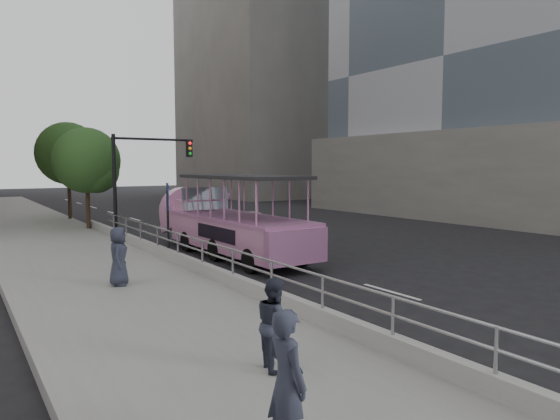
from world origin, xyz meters
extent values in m
plane|color=black|center=(0.00, 0.00, 0.00)|extent=(160.00, 160.00, 0.00)
cube|color=gray|center=(-5.75, 10.00, 0.15)|extent=(5.50, 80.00, 0.30)
cube|color=#ADACA7|center=(-3.12, 2.00, 0.48)|extent=(0.24, 30.00, 0.36)
cylinder|color=#9F9FA3|center=(-3.12, -8.00, 1.01)|extent=(0.07, 0.07, 0.70)
cylinder|color=#9F9FA3|center=(-3.12, -6.00, 1.01)|extent=(0.07, 0.07, 0.70)
cylinder|color=#9F9FA3|center=(-3.12, -4.00, 1.01)|extent=(0.07, 0.07, 0.70)
cylinder|color=#9F9FA3|center=(-3.12, -2.00, 1.01)|extent=(0.07, 0.07, 0.70)
cylinder|color=#9F9FA3|center=(-3.12, 0.00, 1.01)|extent=(0.07, 0.07, 0.70)
cylinder|color=#9F9FA3|center=(-3.12, 2.00, 1.01)|extent=(0.07, 0.07, 0.70)
cylinder|color=#9F9FA3|center=(-3.12, 4.00, 1.01)|extent=(0.07, 0.07, 0.70)
cylinder|color=#9F9FA3|center=(-3.12, 6.00, 1.01)|extent=(0.07, 0.07, 0.70)
cylinder|color=#9F9FA3|center=(-3.12, 8.00, 1.01)|extent=(0.07, 0.07, 0.70)
cylinder|color=#9F9FA3|center=(-3.12, 10.00, 1.01)|extent=(0.07, 0.07, 0.70)
cylinder|color=#9F9FA3|center=(-3.12, 12.00, 1.01)|extent=(0.07, 0.07, 0.70)
cylinder|color=#9F9FA3|center=(-3.12, 2.00, 1.01)|extent=(0.06, 22.00, 0.06)
cylinder|color=#9F9FA3|center=(-3.12, 2.00, 1.34)|extent=(0.06, 22.00, 0.06)
cylinder|color=black|center=(-1.10, 2.45, 0.43)|extent=(0.34, 0.86, 0.86)
cylinder|color=black|center=(0.99, 2.47, 0.43)|extent=(0.34, 0.86, 0.86)
cylinder|color=black|center=(-1.12, 5.12, 0.43)|extent=(0.34, 0.86, 0.86)
cylinder|color=black|center=(0.97, 5.14, 0.43)|extent=(0.34, 0.86, 0.86)
cylinder|color=black|center=(-1.15, 7.79, 0.43)|extent=(0.34, 0.86, 0.86)
cylinder|color=black|center=(0.95, 7.80, 0.43)|extent=(0.34, 0.86, 0.86)
cube|color=pink|center=(-0.08, 5.32, 0.98)|extent=(2.45, 7.83, 1.19)
cube|color=pink|center=(-0.12, 9.89, 1.21)|extent=(2.35, 2.04, 1.49)
cylinder|color=pink|center=(-0.13, 10.70, 1.50)|extent=(2.24, 0.69, 2.24)
cube|color=#AB6498|center=(-0.04, 1.27, 0.98)|extent=(2.38, 0.35, 1.19)
cube|color=#AB6498|center=(-0.08, 5.32, 1.63)|extent=(2.56, 8.11, 0.11)
cube|color=black|center=(-0.08, 4.94, 3.23)|extent=(2.58, 6.31, 0.13)
cube|color=#9BAAB7|center=(-0.10, 8.22, 2.21)|extent=(2.19, 0.22, 1.00)
cube|color=pink|center=(-0.11, 8.65, 1.92)|extent=(2.10, 0.97, 0.48)
imported|color=white|center=(3.66, 10.49, 0.66)|extent=(2.61, 4.13, 1.31)
imported|color=#2B2F3F|center=(-6.43, -7.51, 1.16)|extent=(0.42, 0.63, 1.73)
imported|color=#2B2F3F|center=(-5.19, -5.34, 1.06)|extent=(0.75, 0.87, 1.52)
imported|color=#2B2F3F|center=(-5.71, 1.94, 1.13)|extent=(0.82, 0.95, 1.65)
cylinder|color=black|center=(-3.00, 5.21, 1.38)|extent=(0.09, 0.09, 2.77)
cube|color=navy|center=(-3.00, 5.21, 2.54)|extent=(0.20, 0.67, 1.00)
cube|color=white|center=(-2.97, 5.21, 2.54)|extent=(0.12, 0.43, 0.61)
cylinder|color=black|center=(-2.90, 12.50, 2.60)|extent=(0.18, 0.18, 5.20)
cylinder|color=black|center=(-0.90, 12.50, 5.00)|extent=(4.20, 0.12, 0.12)
cube|color=black|center=(1.00, 12.50, 4.55)|extent=(0.28, 0.22, 0.85)
sphere|color=red|center=(1.00, 12.37, 4.85)|extent=(0.16, 0.16, 0.16)
cylinder|color=#342218|center=(-3.40, 16.00, 1.54)|extent=(0.22, 0.22, 3.08)
sphere|color=#2A5421|center=(-3.40, 16.00, 3.96)|extent=(3.52, 3.52, 3.52)
sphere|color=#2A5421|center=(-3.00, 15.70, 3.41)|extent=(2.42, 2.42, 2.42)
cylinder|color=#342218|center=(-3.20, 22.00, 1.74)|extent=(0.22, 0.22, 3.47)
sphere|color=#2A5421|center=(-3.20, 22.00, 4.46)|extent=(3.97, 3.97, 3.97)
sphere|color=#2A5421|center=(-2.80, 21.70, 3.84)|extent=(2.73, 2.73, 2.73)
cube|color=gray|center=(30.00, 10.00, 3.00)|extent=(26.00, 26.00, 6.00)
cube|color=gray|center=(26.00, 42.00, 16.00)|extent=(20.00, 20.00, 32.00)
camera|label=1|loc=(-9.55, -12.08, 3.64)|focal=32.00mm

